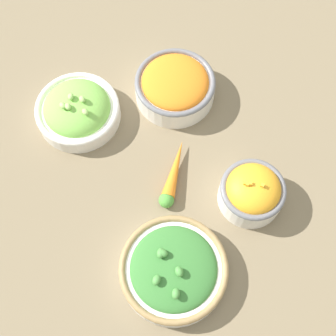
{
  "coord_description": "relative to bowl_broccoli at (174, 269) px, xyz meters",
  "views": [
    {
      "loc": [
        0.32,
        -0.15,
        0.85
      ],
      "look_at": [
        0.0,
        0.0,
        0.03
      ],
      "focal_mm": 50.0,
      "sensor_mm": 36.0,
      "label": 1
    }
  ],
  "objects": [
    {
      "name": "bowl_carrots",
      "position": [
        -0.33,
        0.17,
        0.01
      ],
      "size": [
        0.17,
        0.17,
        0.07
      ],
      "color": "silver",
      "rests_on": "ground_plane"
    },
    {
      "name": "ground_plane",
      "position": [
        -0.18,
        0.07,
        -0.02
      ],
      "size": [
        3.0,
        3.0,
        0.0
      ],
      "primitive_type": "plane",
      "color": "#75664C"
    },
    {
      "name": "bowl_broccoli",
      "position": [
        0.0,
        0.0,
        0.0
      ],
      "size": [
        0.19,
        0.19,
        0.06
      ],
      "color": "silver",
      "rests_on": "ground_plane"
    },
    {
      "name": "bowl_squash",
      "position": [
        -0.06,
        0.19,
        0.01
      ],
      "size": [
        0.12,
        0.12,
        0.09
      ],
      "color": "silver",
      "rests_on": "ground_plane"
    },
    {
      "name": "loose_carrot",
      "position": [
        -0.17,
        0.08,
        -0.01
      ],
      "size": [
        0.12,
        0.11,
        0.03
      ],
      "rotation": [
        0.0,
        0.0,
        2.45
      ],
      "color": "orange",
      "rests_on": "ground_plane"
    },
    {
      "name": "bowl_lettuce",
      "position": [
        -0.37,
        -0.03,
        0.0
      ],
      "size": [
        0.17,
        0.17,
        0.08
      ],
      "color": "silver",
      "rests_on": "ground_plane"
    }
  ]
}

